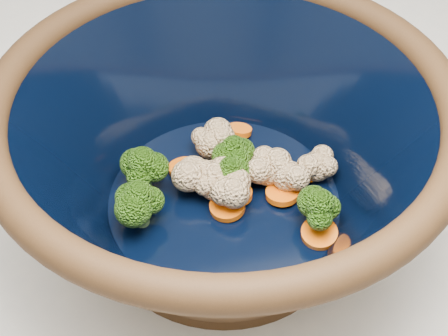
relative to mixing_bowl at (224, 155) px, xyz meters
The scene contains 2 objects.
mixing_bowl is the anchor object (origin of this frame).
vegetable_pile 0.04m from the mixing_bowl, 80.26° to the left, with size 0.21×0.18×0.05m.
Camera 1 is at (-0.02, -0.30, 1.38)m, focal length 50.00 mm.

